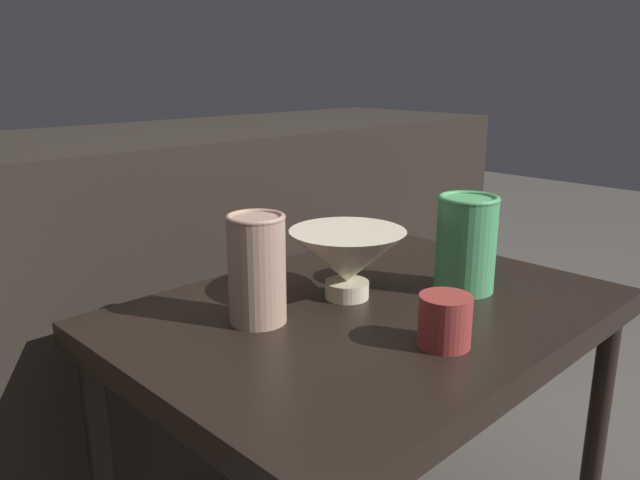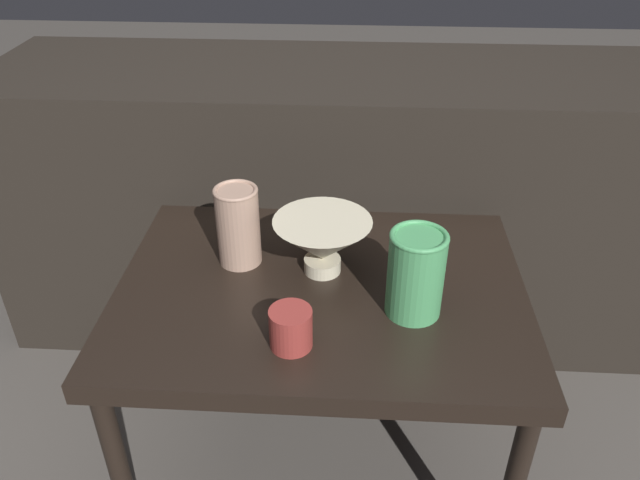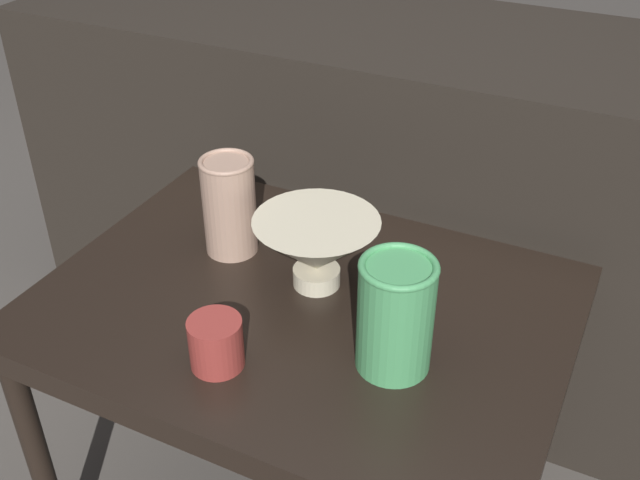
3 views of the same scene
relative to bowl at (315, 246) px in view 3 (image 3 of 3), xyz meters
name	(u,v)px [view 3 (image 3 of 3)]	position (x,y,z in m)	size (l,w,h in m)	color
table	(303,328)	(0.00, -0.05, -0.12)	(0.76, 0.56, 0.50)	black
couch_backdrop	(426,202)	(0.00, 0.53, -0.20)	(1.74, 0.50, 0.73)	black
bowl	(315,246)	(0.00, 0.00, 0.00)	(0.18, 0.18, 0.11)	beige
vase_textured_left	(229,205)	(-0.16, 0.02, 0.02)	(0.08, 0.08, 0.16)	tan
vase_colorful_right	(396,314)	(0.17, -0.11, 0.02)	(0.10, 0.10, 0.16)	#47995B
cup	(216,343)	(-0.04, -0.21, -0.03)	(0.07, 0.07, 0.07)	maroon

